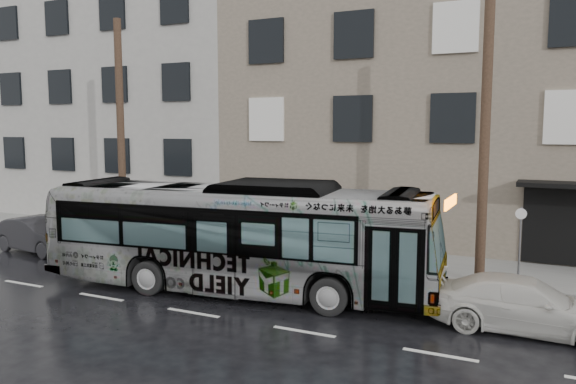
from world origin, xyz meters
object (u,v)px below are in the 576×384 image
object	(u,v)px
bus	(238,236)
white_sedan	(525,305)
sign_post	(520,247)
utility_pole_rear	(121,133)
dark_sedan	(39,235)
utility_pole_front	(485,135)

from	to	relation	value
bus	white_sedan	xyz separation A→B (m)	(7.88, 0.12, -1.02)
sign_post	utility_pole_rear	bearing A→B (deg)	180.00
utility_pole_rear	white_sedan	world-z (taller)	utility_pole_rear
utility_pole_rear	sign_post	world-z (taller)	utility_pole_rear
bus	dark_sedan	distance (m)	9.86
white_sedan	dark_sedan	xyz separation A→B (m)	(-17.62, 1.07, 0.04)
bus	dark_sedan	size ratio (longest dim) A/B	2.85
sign_post	dark_sedan	world-z (taller)	sign_post
utility_pole_front	bus	xyz separation A→B (m)	(-6.44, -3.56, -2.99)
utility_pole_rear	dark_sedan	xyz separation A→B (m)	(-2.18, -2.37, -3.96)
utility_pole_rear	bus	size ratio (longest dim) A/B	0.76
utility_pole_front	bus	distance (m)	7.94
utility_pole_front	dark_sedan	bearing A→B (deg)	-171.65
utility_pole_front	sign_post	bearing A→B (deg)	0.00
utility_pole_front	white_sedan	world-z (taller)	utility_pole_front
utility_pole_rear	dark_sedan	distance (m)	5.11
sign_post	dark_sedan	size ratio (longest dim) A/B	0.58
dark_sedan	utility_pole_front	bearing A→B (deg)	-74.95
sign_post	dark_sedan	xyz separation A→B (m)	(-17.28, -2.37, -0.66)
sign_post	bus	size ratio (longest dim) A/B	0.20
sign_post	utility_pole_front	bearing A→B (deg)	180.00
utility_pole_rear	sign_post	size ratio (longest dim) A/B	3.75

